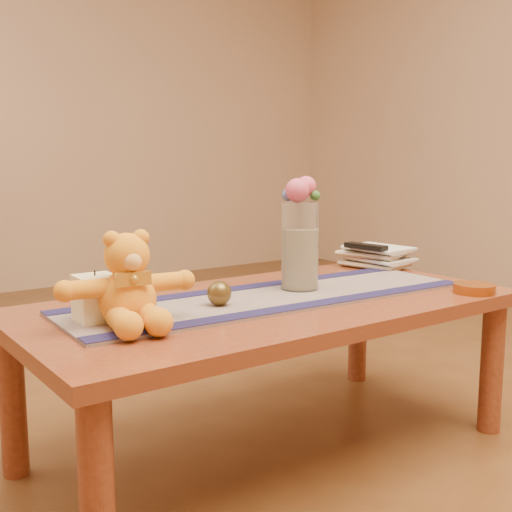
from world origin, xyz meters
TOP-DOWN VIEW (x-y plane):
  - floor at (0.00, 0.00)m, footprint 5.50×5.50m
  - coffee_table_top at (0.00, 0.00)m, footprint 1.40×0.70m
  - table_leg_fl at (-0.64, -0.29)m, footprint 0.07×0.07m
  - table_leg_fr at (0.64, -0.29)m, footprint 0.07×0.07m
  - table_leg_bl at (-0.64, 0.29)m, footprint 0.07×0.07m
  - table_leg_br at (0.64, 0.29)m, footprint 0.07×0.07m
  - persian_runner at (0.01, 0.01)m, footprint 1.21×0.40m
  - runner_border_near at (0.01, -0.14)m, footprint 1.20×0.11m
  - runner_border_far at (0.02, 0.15)m, footprint 1.20×0.11m
  - teddy_bear at (-0.45, -0.03)m, footprint 0.34×0.30m
  - pillar_candle at (-0.50, 0.04)m, footprint 0.10×0.10m
  - candle_wick at (-0.50, 0.04)m, footprint 0.00×0.00m
  - glass_vase at (0.14, 0.04)m, footprint 0.11×0.11m
  - potpourri_fill at (0.14, 0.04)m, footprint 0.09×0.09m
  - rose_left at (0.12, 0.03)m, footprint 0.07×0.07m
  - rose_right at (0.17, 0.05)m, footprint 0.06×0.06m
  - blue_flower_back at (0.15, 0.08)m, footprint 0.04×0.04m
  - blue_flower_side at (0.11, 0.06)m, footprint 0.04×0.04m
  - leaf_sprig at (0.18, 0.02)m, footprint 0.03×0.03m
  - bronze_ball at (-0.17, 0.00)m, footprint 0.08×0.08m
  - book_bottom at (0.56, 0.20)m, footprint 0.21×0.25m
  - book_lower at (0.57, 0.19)m, footprint 0.18×0.23m
  - book_upper at (0.56, 0.20)m, footprint 0.22×0.26m
  - book_top at (0.57, 0.20)m, footprint 0.18×0.24m
  - tv_remote at (0.57, 0.19)m, footprint 0.07×0.16m
  - amber_dish at (0.55, -0.28)m, footprint 0.16×0.16m

SIDE VIEW (x-z plane):
  - floor at x=0.00m, z-range 0.00..0.00m
  - table_leg_fl at x=-0.64m, z-range 0.00..0.41m
  - table_leg_fr at x=0.64m, z-range 0.00..0.41m
  - table_leg_bl at x=-0.64m, z-range 0.00..0.41m
  - table_leg_br at x=0.64m, z-range 0.00..0.41m
  - coffee_table_top at x=0.00m, z-range 0.41..0.45m
  - persian_runner at x=0.01m, z-range 0.45..0.46m
  - runner_border_near at x=0.01m, z-range 0.46..0.46m
  - runner_border_far at x=0.02m, z-range 0.46..0.46m
  - book_bottom at x=0.56m, z-range 0.45..0.47m
  - amber_dish at x=0.55m, z-range 0.45..0.48m
  - book_lower at x=0.57m, z-range 0.47..0.49m
  - bronze_ball at x=-0.17m, z-range 0.46..0.52m
  - book_upper at x=0.56m, z-range 0.49..0.51m
  - pillar_candle at x=-0.50m, z-range 0.46..0.57m
  - book_top at x=0.57m, z-range 0.51..0.53m
  - tv_remote at x=0.57m, z-range 0.53..0.54m
  - potpourri_fill at x=0.14m, z-range 0.46..0.64m
  - teddy_bear at x=-0.45m, z-range 0.46..0.67m
  - candle_wick at x=-0.50m, z-range 0.57..0.58m
  - glass_vase at x=0.14m, z-range 0.46..0.72m
  - leaf_sprig at x=0.18m, z-range 0.72..0.75m
  - blue_flower_side at x=0.11m, z-range 0.72..0.76m
  - blue_flower_back at x=0.15m, z-range 0.72..0.77m
  - rose_left at x=0.12m, z-range 0.72..0.79m
  - rose_right at x=0.17m, z-range 0.73..0.79m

